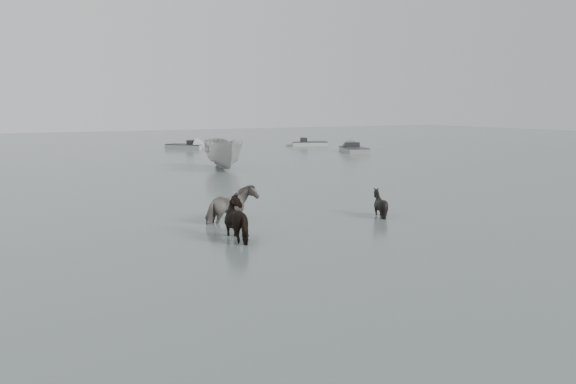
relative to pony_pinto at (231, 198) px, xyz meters
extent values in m
plane|color=#4E5D58|center=(0.63, -2.36, -0.75)|extent=(140.00, 140.00, 0.00)
imported|color=black|center=(0.00, 0.00, 0.00)|extent=(1.94, 1.34, 1.49)
imported|color=black|center=(-0.64, -2.28, -0.04)|extent=(1.64, 1.75, 1.41)
imported|color=black|center=(4.66, -1.55, -0.16)|extent=(1.36, 1.30, 1.17)
imported|color=#B2B3AE|center=(5.53, 14.03, 0.23)|extent=(2.81, 5.33, 1.95)
camera|label=1|loc=(-6.83, -16.09, 2.85)|focal=35.00mm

